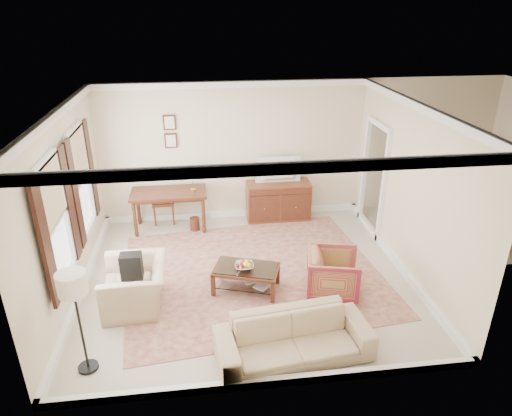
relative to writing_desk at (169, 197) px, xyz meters
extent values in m
cube|color=beige|center=(1.35, -2.02, -0.72)|extent=(5.50, 5.00, 0.01)
cube|color=white|center=(1.35, -2.02, 2.18)|extent=(5.50, 5.00, 0.01)
cube|color=#EFE2C3|center=(1.35, 0.48, 0.73)|extent=(5.50, 0.01, 2.90)
cube|color=#EFE2C3|center=(1.35, -4.52, 0.73)|extent=(5.50, 0.01, 2.90)
cube|color=#EFE2C3|center=(-1.40, -2.02, 0.73)|extent=(0.01, 5.00, 2.90)
cube|color=#EFE2C3|center=(4.10, -2.02, 0.73)|extent=(0.01, 5.00, 2.90)
cube|color=beige|center=(5.60, -0.87, -0.72)|extent=(3.00, 2.70, 0.01)
cube|color=maroon|center=(1.47, -1.93, -0.71)|extent=(4.65, 4.10, 0.01)
cube|color=#502517|center=(0.00, 0.00, 0.08)|extent=(1.51, 0.75, 0.05)
cylinder|color=#502517|center=(-0.67, -0.30, -0.33)|extent=(0.07, 0.07, 0.77)
cylinder|color=#502517|center=(0.67, -0.30, -0.33)|extent=(0.07, 0.07, 0.77)
cylinder|color=#502517|center=(-0.67, 0.30, -0.33)|extent=(0.07, 0.07, 0.77)
cylinder|color=#502517|center=(0.67, 0.30, -0.33)|extent=(0.07, 0.07, 0.77)
cube|color=brown|center=(2.28, 0.19, -0.30)|extent=(1.34, 0.52, 0.83)
imported|color=black|center=(2.28, 0.17, 0.57)|extent=(0.91, 0.52, 0.12)
cube|color=#502517|center=(1.30, -2.41, -0.32)|extent=(1.16, 0.89, 0.04)
cube|color=silver|center=(1.30, -2.41, -0.29)|extent=(1.08, 0.81, 0.01)
cube|color=silver|center=(1.30, -2.41, -0.57)|extent=(1.06, 0.79, 0.02)
cube|color=#502517|center=(0.76, -2.51, -0.52)|extent=(0.08, 0.08, 0.39)
cube|color=#502517|center=(1.68, -2.82, -0.52)|extent=(0.08, 0.08, 0.39)
cube|color=#502517|center=(0.93, -2.00, -0.52)|extent=(0.08, 0.08, 0.39)
cube|color=#502517|center=(1.85, -2.31, -0.52)|extent=(0.08, 0.08, 0.39)
imported|color=silver|center=(1.27, -2.45, -0.23)|extent=(0.42, 0.42, 0.10)
imported|color=brown|center=(1.26, -2.37, -0.54)|extent=(0.28, 0.09, 0.38)
imported|color=brown|center=(1.49, -2.48, -0.55)|extent=(0.22, 0.22, 0.38)
imported|color=maroon|center=(2.66, -2.68, -0.31)|extent=(0.91, 0.94, 0.82)
imported|color=tan|center=(-0.42, -2.60, -0.24)|extent=(0.74, 1.10, 0.95)
cube|color=black|center=(-0.45, -2.56, 0.00)|extent=(0.28, 0.36, 0.40)
imported|color=tan|center=(1.76, -4.01, -0.32)|extent=(2.09, 0.84, 0.80)
cylinder|color=black|center=(-0.91, -3.90, -0.70)|extent=(0.26, 0.26, 0.04)
cylinder|color=black|center=(-0.91, -3.90, -0.10)|extent=(0.03, 0.03, 1.21)
cylinder|color=silver|center=(-0.91, -3.90, 0.59)|extent=(0.36, 0.36, 0.28)
camera|label=1|loc=(0.67, -8.63, 3.61)|focal=32.00mm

